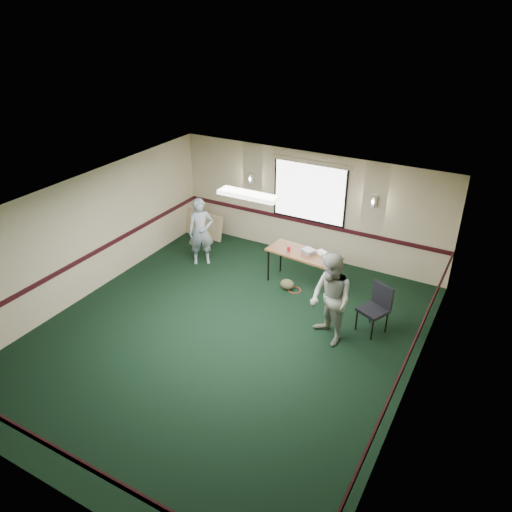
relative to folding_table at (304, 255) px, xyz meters
The scene contains 13 objects.
ground 2.71m from the folding_table, 101.98° to the right, with size 8.00×8.00×0.00m, color black.
room_shell 1.05m from the folding_table, 142.43° to the right, with size 8.00×8.02×8.00m.
folding_table is the anchor object (origin of this frame).
projector 0.15m from the folding_table, 28.38° to the left, with size 0.27×0.23×0.09m, color gray.
game_console 0.40m from the folding_table, 24.59° to the left, with size 0.22×0.18×0.06m, color white.
red_cup 0.37m from the folding_table, 166.74° to the right, with size 0.08×0.08×0.12m, color red.
water_bottle 0.59m from the folding_table, 16.44° to the right, with size 0.06×0.06×0.19m, color #98CDF8.
duffel_bag 0.77m from the folding_table, 125.84° to the right, with size 0.34×0.25×0.24m, color #4B472B.
cable_coil 0.83m from the folding_table, 101.13° to the right, with size 0.29×0.29×0.01m, color red.
folded_table 3.72m from the folding_table, 163.30° to the left, with size 1.37×0.06×0.70m, color tan.
conference_chair 2.15m from the folding_table, 23.54° to the right, with size 0.66×0.67×1.00m.
person_left 2.66m from the folding_table, behind, with size 0.62×0.40×1.69m, color #426292.
person_right 2.07m from the folding_table, 51.89° to the right, with size 0.90×0.70×1.84m, color #66879F.
Camera 1 is at (4.39, -6.62, 6.03)m, focal length 35.00 mm.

